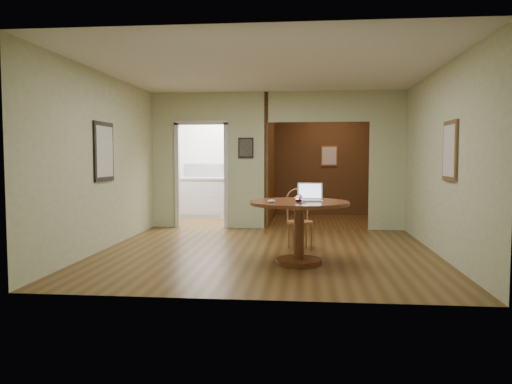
# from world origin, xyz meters

# --- Properties ---
(floor) EXTENTS (5.00, 5.00, 0.00)m
(floor) POSITION_xyz_m (0.00, 0.00, 0.00)
(floor) COLOR #4A3115
(floor) RESTS_ON ground
(room_shell) EXTENTS (5.20, 7.50, 5.00)m
(room_shell) POSITION_xyz_m (-0.47, 3.10, 1.29)
(room_shell) COLOR silver
(room_shell) RESTS_ON ground
(dining_table) EXTENTS (1.33, 1.33, 0.83)m
(dining_table) POSITION_xyz_m (0.50, -0.71, 0.62)
(dining_table) COLOR brown
(dining_table) RESTS_ON ground
(chair) EXTENTS (0.49, 0.49, 0.94)m
(chair) POSITION_xyz_m (0.48, 0.34, 0.52)
(chair) COLOR brown
(chair) RESTS_ON ground
(open_laptop) EXTENTS (0.35, 0.30, 0.24)m
(open_laptop) POSITION_xyz_m (0.64, -0.60, 0.89)
(open_laptop) COLOR white
(open_laptop) RESTS_ON dining_table
(closed_laptop) EXTENTS (0.36, 0.26, 0.03)m
(closed_laptop) POSITION_xyz_m (0.60, -0.42, 0.84)
(closed_laptop) COLOR silver
(closed_laptop) RESTS_ON dining_table
(mouse) EXTENTS (0.12, 0.09, 0.04)m
(mouse) POSITION_xyz_m (0.14, -1.01, 0.85)
(mouse) COLOR white
(mouse) RESTS_ON dining_table
(wine_glass) EXTENTS (0.10, 0.10, 0.11)m
(wine_glass) POSITION_xyz_m (0.49, -0.90, 0.89)
(wine_glass) COLOR white
(wine_glass) RESTS_ON dining_table
(pen) EXTENTS (0.10, 0.10, 0.01)m
(pen) POSITION_xyz_m (0.54, -1.02, 0.83)
(pen) COLOR navy
(pen) RESTS_ON dining_table
(kitchen_cabinet) EXTENTS (2.06, 0.60, 0.94)m
(kitchen_cabinet) POSITION_xyz_m (-1.35, 4.20, 0.47)
(kitchen_cabinet) COLOR silver
(kitchen_cabinet) RESTS_ON ground
(grocery_bag) EXTENTS (0.34, 0.30, 0.31)m
(grocery_bag) POSITION_xyz_m (-1.09, 4.20, 1.09)
(grocery_bag) COLOR #C6AE91
(grocery_bag) RESTS_ON kitchen_cabinet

